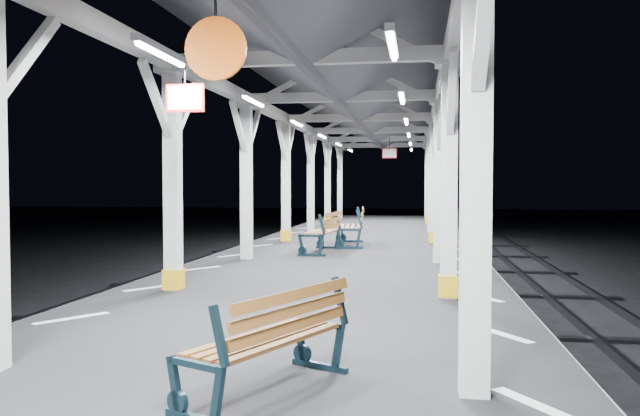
# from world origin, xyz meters

# --- Properties ---
(ground) EXTENTS (120.00, 120.00, 0.00)m
(ground) POSITION_xyz_m (0.00, 0.00, 0.00)
(ground) COLOR black
(ground) RESTS_ON ground
(platform) EXTENTS (6.00, 50.00, 1.00)m
(platform) POSITION_xyz_m (0.00, 0.00, 0.50)
(platform) COLOR black
(platform) RESTS_ON ground
(hazard_stripes_left) EXTENTS (1.00, 48.00, 0.01)m
(hazard_stripes_left) POSITION_xyz_m (-2.45, 0.00, 1.00)
(hazard_stripes_left) COLOR silver
(hazard_stripes_left) RESTS_ON platform
(hazard_stripes_right) EXTENTS (1.00, 48.00, 0.01)m
(hazard_stripes_right) POSITION_xyz_m (2.45, 0.00, 1.00)
(hazard_stripes_right) COLOR silver
(hazard_stripes_right) RESTS_ON platform
(canopy) EXTENTS (5.40, 49.00, 4.65)m
(canopy) POSITION_xyz_m (0.00, -0.02, 4.56)
(canopy) COLOR silver
(canopy) RESTS_ON platform
(bench_near) EXTENTS (1.13, 1.61, 0.82)m
(bench_near) POSITION_xyz_m (0.53, -2.23, 1.44)
(bench_near) COLOR #11242D
(bench_near) RESTS_ON platform
(bench_mid) EXTENTS (0.80, 1.80, 0.95)m
(bench_mid) POSITION_xyz_m (-0.55, 7.55, 1.51)
(bench_mid) COLOR #11242D
(bench_mid) RESTS_ON platform
(bench_far) EXTENTS (0.83, 1.87, 0.99)m
(bench_far) POSITION_xyz_m (-0.04, 9.26, 1.53)
(bench_far) COLOR #11242D
(bench_far) RESTS_ON platform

